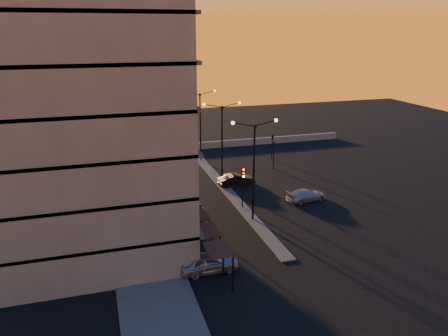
% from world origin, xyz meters
% --- Properties ---
extents(ground, '(120.00, 120.00, 0.00)m').
position_xyz_m(ground, '(0.00, 0.00, 0.00)').
color(ground, black).
rests_on(ground, ground).
extents(sidewalk_west, '(5.00, 40.00, 0.12)m').
position_xyz_m(sidewalk_west, '(-10.50, 4.00, 0.06)').
color(sidewalk_west, '#4E4E4C').
rests_on(sidewalk_west, ground).
extents(median, '(1.20, 36.00, 0.12)m').
position_xyz_m(median, '(0.00, 10.00, 0.06)').
color(median, '#4E4E4C').
rests_on(median, ground).
extents(parapet, '(44.00, 0.50, 1.00)m').
position_xyz_m(parapet, '(2.00, 26.00, 0.50)').
color(parapet, slate).
rests_on(parapet, ground).
extents(building, '(14.35, 17.08, 25.00)m').
position_xyz_m(building, '(-14.00, 0.03, 11.91)').
color(building, slate).
rests_on(building, ground).
extents(streetlamp_near, '(4.32, 0.32, 9.51)m').
position_xyz_m(streetlamp_near, '(0.00, 0.00, 5.59)').
color(streetlamp_near, black).
rests_on(streetlamp_near, ground).
extents(streetlamp_mid, '(4.32, 0.32, 9.51)m').
position_xyz_m(streetlamp_mid, '(0.00, 10.00, 5.59)').
color(streetlamp_mid, black).
rests_on(streetlamp_mid, ground).
extents(streetlamp_far, '(4.32, 0.32, 9.51)m').
position_xyz_m(streetlamp_far, '(0.00, 20.00, 5.59)').
color(streetlamp_far, black).
rests_on(streetlamp_far, ground).
extents(traffic_light_main, '(0.28, 0.44, 4.25)m').
position_xyz_m(traffic_light_main, '(0.00, 2.87, 2.89)').
color(traffic_light_main, black).
rests_on(traffic_light_main, ground).
extents(signal_east_a, '(0.13, 0.16, 3.60)m').
position_xyz_m(signal_east_a, '(8.00, 14.00, 1.93)').
color(signal_east_a, black).
rests_on(signal_east_a, ground).
extents(signal_east_b, '(0.42, 1.99, 3.60)m').
position_xyz_m(signal_east_b, '(9.50, 18.00, 3.10)').
color(signal_east_b, black).
rests_on(signal_east_b, ground).
extents(car_hatchback, '(4.41, 1.78, 1.50)m').
position_xyz_m(car_hatchback, '(-6.28, -7.55, 0.75)').
color(car_hatchback, '#96989D').
rests_on(car_hatchback, ground).
extents(car_sedan, '(4.31, 1.82, 1.38)m').
position_xyz_m(car_sedan, '(1.50, 9.38, 0.69)').
color(car_sedan, black).
rests_on(car_sedan, ground).
extents(car_wagon, '(4.47, 2.30, 1.24)m').
position_xyz_m(car_wagon, '(6.98, 2.90, 0.62)').
color(car_wagon, '#ACADB4').
rests_on(car_wagon, ground).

